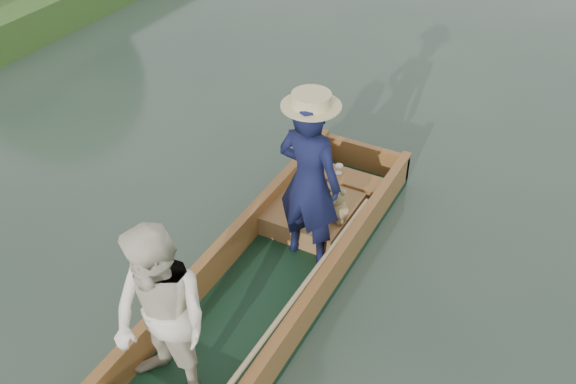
% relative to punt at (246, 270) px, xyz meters
% --- Properties ---
extents(ground, '(120.00, 120.00, 0.00)m').
position_rel_punt_xyz_m(ground, '(0.01, 0.13, -0.60)').
color(ground, '#283D30').
rests_on(ground, ground).
extents(punt, '(1.12, 5.14, 1.84)m').
position_rel_punt_xyz_m(punt, '(0.00, 0.00, 0.00)').
color(punt, black).
rests_on(punt, ground).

